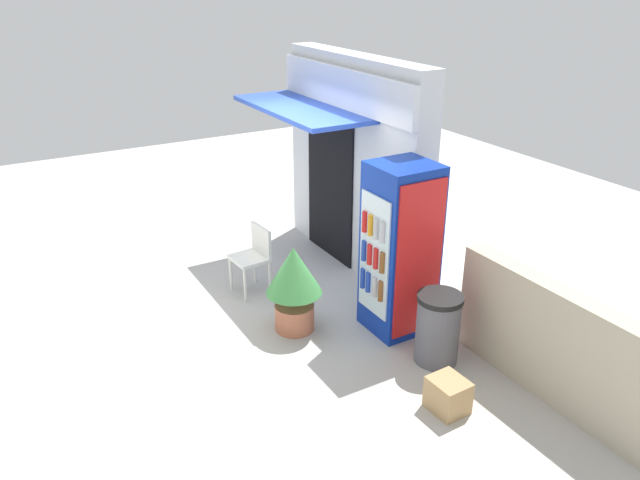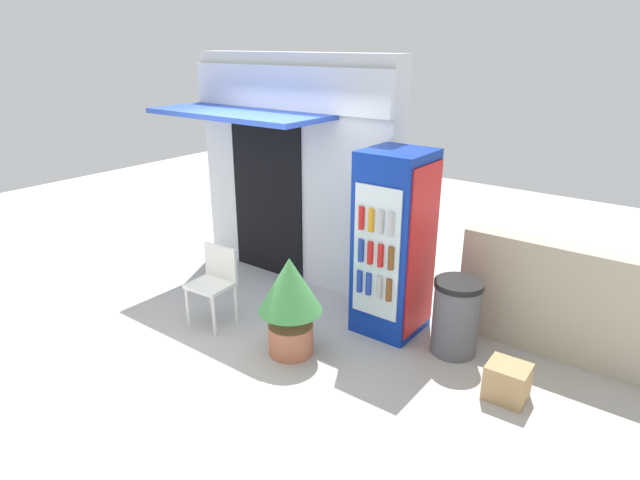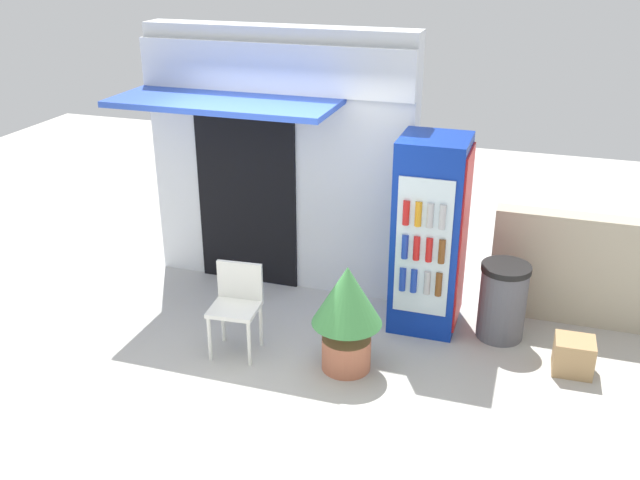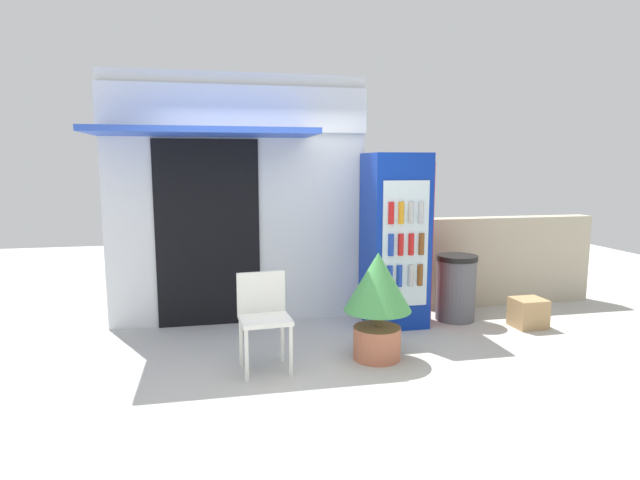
% 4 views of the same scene
% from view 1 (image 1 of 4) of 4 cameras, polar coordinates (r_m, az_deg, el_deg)
% --- Properties ---
extents(ground, '(16.00, 16.00, 0.00)m').
position_cam_1_polar(ground, '(8.00, -5.82, -5.42)').
color(ground, beige).
extents(storefront_building, '(3.00, 1.27, 2.89)m').
position_cam_1_polar(storefront_building, '(8.45, 2.97, 7.39)').
color(storefront_building, silver).
rests_on(storefront_building, ground).
extents(drink_cooler, '(0.68, 0.74, 1.99)m').
position_cam_1_polar(drink_cooler, '(6.98, 7.36, -0.89)').
color(drink_cooler, '#0C2D9E').
rests_on(drink_cooler, ground).
extents(plastic_chair, '(0.48, 0.45, 0.88)m').
position_cam_1_polar(plastic_chair, '(7.98, -6.08, -1.23)').
color(plastic_chair, white).
rests_on(plastic_chair, ground).
extents(potted_plant_near_shop, '(0.65, 0.65, 1.05)m').
position_cam_1_polar(potted_plant_near_shop, '(7.05, -2.42, -3.78)').
color(potted_plant_near_shop, '#BC6B4C').
rests_on(potted_plant_near_shop, ground).
extents(trash_bin, '(0.49, 0.49, 0.79)m').
position_cam_1_polar(trash_bin, '(6.73, 10.80, -7.97)').
color(trash_bin, '#595960').
rests_on(trash_bin, ground).
extents(stone_boundary_wall, '(2.36, 0.24, 1.17)m').
position_cam_1_polar(stone_boundary_wall, '(6.43, 20.77, -8.92)').
color(stone_boundary_wall, '#B7AD93').
rests_on(stone_boundary_wall, ground).
extents(cardboard_box, '(0.37, 0.33, 0.33)m').
position_cam_1_polar(cardboard_box, '(6.19, 11.70, -13.82)').
color(cardboard_box, tan).
rests_on(cardboard_box, ground).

